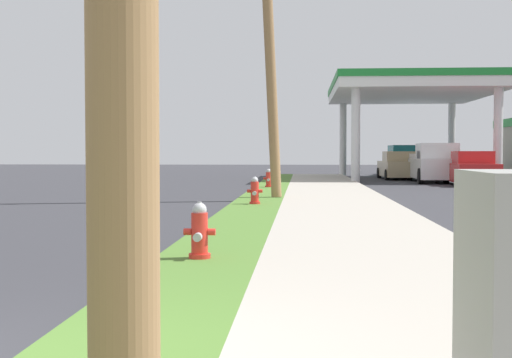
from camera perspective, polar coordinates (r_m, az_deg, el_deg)
fire_hydrant_nearest at (r=9.07m, az=-4.74°, el=-4.56°), size 0.42×0.37×0.74m
fire_hydrant_second at (r=18.52m, az=-0.10°, el=-1.08°), size 0.42×0.38×0.74m
fire_hydrant_third at (r=27.52m, az=1.06°, el=0.00°), size 0.42×0.37×0.74m
utility_pole_midground at (r=21.69m, az=1.07°, el=12.52°), size 1.40×0.41×10.37m
car_red_by_near_pump at (r=32.98m, az=17.53°, el=0.75°), size 2.14×4.59×1.57m
car_tan_by_far_pump at (r=39.43m, az=11.80°, el=1.03°), size 1.99×4.52×1.57m
truck_teal_at_forecourt at (r=43.00m, az=12.55°, el=1.38°), size 2.34×5.48×1.97m
truck_white_on_apron at (r=35.83m, az=14.64°, el=1.20°), size 2.30×5.47×1.97m
truck_silver_at_far_bay at (r=46.86m, az=12.36°, el=1.44°), size 2.25×5.45×1.97m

